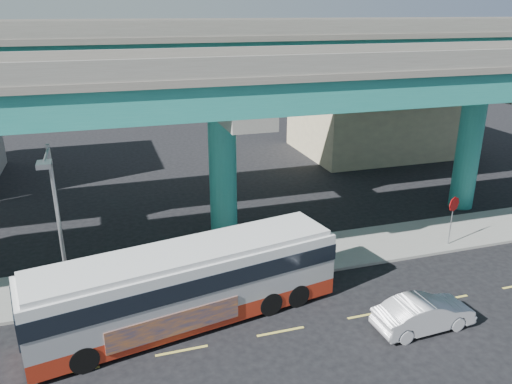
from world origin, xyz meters
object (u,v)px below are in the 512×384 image
object	(u,v)px
sedan	(424,314)
street_lamp	(55,209)
transit_bus	(188,282)
stop_sign	(453,210)

from	to	relation	value
sedan	street_lamp	xyz separation A→B (m)	(-13.66, 5.26, 4.16)
sedan	transit_bus	bearing A→B (deg)	66.31
street_lamp	sedan	bearing A→B (deg)	-21.04
transit_bus	sedan	size ratio (longest dim) A/B	3.06
transit_bus	street_lamp	world-z (taller)	street_lamp
transit_bus	sedan	world-z (taller)	transit_bus
sedan	street_lamp	world-z (taller)	street_lamp
sedan	stop_sign	world-z (taller)	stop_sign
transit_bus	sedan	xyz separation A→B (m)	(8.90, -3.41, -1.10)
sedan	street_lamp	distance (m)	15.22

